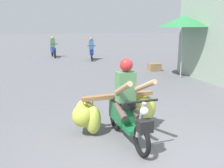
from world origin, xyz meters
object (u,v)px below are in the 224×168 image
motorbike_distant_ahead_left (53,49)px  market_umbrella_near_shop (184,21)px  produce_crate (154,67)px  motorbike_main_loaded (119,110)px  motorbike_distant_ahead_right (91,51)px

motorbike_distant_ahead_left → market_umbrella_near_shop: size_ratio=0.64×
motorbike_distant_ahead_left → produce_crate: 7.99m
motorbike_distant_ahead_left → produce_crate: size_ratio=2.89×
motorbike_distant_ahead_left → produce_crate: bearing=-57.9°
motorbike_main_loaded → produce_crate: motorbike_main_loaded is taller
motorbike_distant_ahead_left → motorbike_distant_ahead_right: same height
motorbike_main_loaded → motorbike_distant_ahead_left: 13.17m
motorbike_distant_ahead_right → market_umbrella_near_shop: bearing=-69.7°
motorbike_distant_ahead_right → market_umbrella_near_shop: market_umbrella_near_shop is taller
motorbike_main_loaded → market_umbrella_near_shop: bearing=47.7°
motorbike_distant_ahead_right → motorbike_main_loaded: bearing=-99.3°
motorbike_main_loaded → motorbike_distant_ahead_left: bearing=91.6°
motorbike_main_loaded → motorbike_distant_ahead_right: (1.82, 11.08, 0.07)m
market_umbrella_near_shop → motorbike_distant_ahead_right: bearing=110.3°
market_umbrella_near_shop → produce_crate: bearing=101.0°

